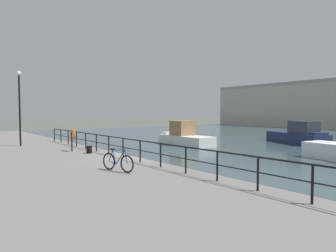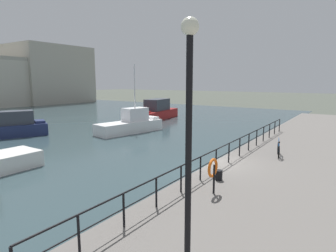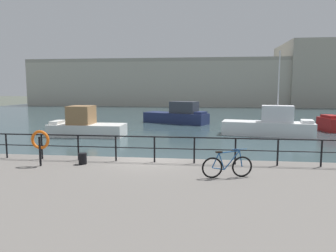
% 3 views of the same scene
% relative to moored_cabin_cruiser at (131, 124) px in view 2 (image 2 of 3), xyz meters
% --- Properties ---
extents(ground_plane, '(240.00, 240.00, 0.00)m').
position_rel_moored_cabin_cruiser_xyz_m(ground_plane, '(-7.57, -12.49, -0.85)').
color(ground_plane, '#4C5147').
extents(moored_cabin_cruiser, '(7.32, 3.36, 6.71)m').
position_rel_moored_cabin_cruiser_xyz_m(moored_cabin_cruiser, '(0.00, 0.00, 0.00)').
color(moored_cabin_cruiser, white).
rests_on(moored_cabin_cruiser, water_basin).
extents(moored_red_daysailer, '(8.77, 3.69, 2.70)m').
position_rel_moored_cabin_cruiser_xyz_m(moored_red_daysailer, '(9.46, 3.81, 0.18)').
color(moored_red_daysailer, maroon).
rests_on(moored_red_daysailer, water_basin).
extents(moored_blue_motorboat, '(7.37, 4.90, 2.37)m').
position_rel_moored_cabin_cruiser_xyz_m(moored_blue_motorboat, '(-8.10, 7.84, 0.01)').
color(moored_blue_motorboat, navy).
rests_on(moored_blue_motorboat, water_basin).
extents(quay_railing, '(22.81, 0.07, 1.08)m').
position_rel_moored_cabin_cruiser_xyz_m(quay_railing, '(-7.22, -13.24, 0.70)').
color(quay_railing, black).
rests_on(quay_railing, quay_promenade).
extents(parked_bicycle, '(1.73, 0.51, 0.98)m').
position_rel_moored_cabin_cruiser_xyz_m(parked_bicycle, '(-4.42, -15.12, 0.35)').
color(parked_bicycle, black).
rests_on(parked_bicycle, quay_promenade).
extents(mooring_bollard, '(0.32, 0.32, 0.44)m').
position_rel_moored_cabin_cruiser_xyz_m(mooring_bollard, '(-10.02, -13.91, 0.18)').
color(mooring_bollard, black).
rests_on(mooring_bollard, quay_promenade).
extents(life_ring_stand, '(0.75, 0.16, 1.40)m').
position_rel_moored_cabin_cruiser_xyz_m(life_ring_stand, '(-11.54, -14.32, 0.94)').
color(life_ring_stand, black).
rests_on(life_ring_stand, quay_promenade).
extents(quay_lamp_post, '(0.32, 0.32, 5.38)m').
position_rel_moored_cabin_cruiser_xyz_m(quay_lamp_post, '(-16.74, -16.21, 3.33)').
color(quay_lamp_post, black).
rests_on(quay_lamp_post, quay_promenade).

